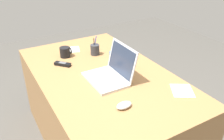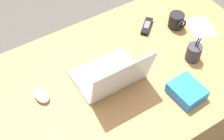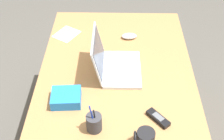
% 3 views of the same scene
% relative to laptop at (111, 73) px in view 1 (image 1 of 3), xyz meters
% --- Properties ---
extents(desk, '(1.58, 0.94, 0.71)m').
position_rel_laptop_xyz_m(desk, '(-0.11, -0.01, -0.41)').
color(desk, '#9E7042').
rests_on(desk, ground).
extents(laptop, '(0.34, 0.29, 0.25)m').
position_rel_laptop_xyz_m(laptop, '(0.00, 0.00, 0.00)').
color(laptop, silver).
rests_on(laptop, desk).
extents(computer_mouse, '(0.07, 0.11, 0.03)m').
position_rel_laptop_xyz_m(computer_mouse, '(0.34, -0.10, -0.03)').
color(computer_mouse, silver).
rests_on(computer_mouse, desk).
extents(coffee_mug_white, '(0.09, 0.10, 0.09)m').
position_rel_laptop_xyz_m(coffee_mug_white, '(-0.54, -0.15, -0.01)').
color(coffee_mug_white, black).
rests_on(coffee_mug_white, desk).
extents(cordless_phone, '(0.13, 0.12, 0.03)m').
position_rel_laptop_xyz_m(cordless_phone, '(-0.39, -0.23, -0.04)').
color(cordless_phone, black).
rests_on(cordless_phone, desk).
extents(pen_holder, '(0.08, 0.08, 0.17)m').
position_rel_laptop_xyz_m(pen_holder, '(-0.45, 0.09, -0.00)').
color(pen_holder, '#333338').
rests_on(pen_holder, desk).
extents(snack_bag, '(0.15, 0.17, 0.06)m').
position_rel_laptop_xyz_m(snack_bag, '(-0.27, 0.26, -0.02)').
color(snack_bag, blue).
rests_on(snack_bag, desk).
extents(paper_note_near_laptop, '(0.19, 0.21, 0.00)m').
position_rel_laptop_xyz_m(paper_note_near_laptop, '(-0.66, -0.07, -0.05)').
color(paper_note_near_laptop, white).
rests_on(paper_note_near_laptop, desk).
extents(paper_note_left, '(0.21, 0.20, 0.00)m').
position_rel_laptop_xyz_m(paper_note_left, '(0.38, 0.34, -0.05)').
color(paper_note_left, white).
rests_on(paper_note_left, desk).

